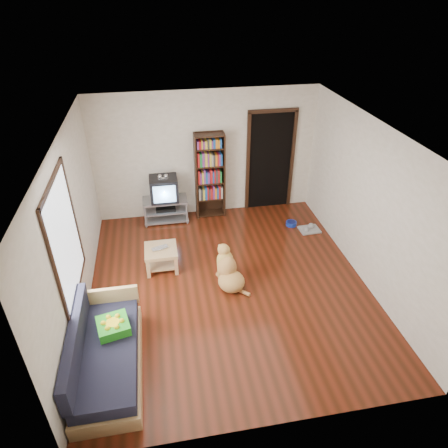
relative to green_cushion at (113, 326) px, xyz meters
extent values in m
plane|color=#571D0F|center=(1.75, 1.10, -0.49)|extent=(5.00, 5.00, 0.00)
plane|color=white|center=(1.75, 1.10, 2.11)|extent=(5.00, 5.00, 0.00)
plane|color=silver|center=(1.75, 3.60, 0.81)|extent=(4.50, 0.00, 4.50)
plane|color=silver|center=(1.75, -1.40, 0.81)|extent=(4.50, 0.00, 4.50)
plane|color=silver|center=(-0.50, 1.10, 0.81)|extent=(0.00, 5.00, 5.00)
plane|color=silver|center=(4.00, 1.10, 0.81)|extent=(0.00, 5.00, 5.00)
cube|color=green|center=(0.00, 0.00, 0.00)|extent=(0.47, 0.47, 0.13)
imported|color=white|center=(0.69, 1.73, -0.07)|extent=(0.33, 0.26, 0.02)
cylinder|color=navy|center=(3.37, 2.70, -0.45)|extent=(0.22, 0.22, 0.08)
cube|color=#A0A0A0|center=(3.67, 2.45, -0.47)|extent=(0.42, 0.34, 0.03)
cube|color=white|center=(-0.48, 0.60, 1.01)|extent=(0.02, 1.30, 1.60)
cube|color=black|center=(-0.48, 0.60, 1.83)|extent=(0.03, 1.42, 0.06)
cube|color=black|center=(-0.48, 0.60, 0.19)|extent=(0.03, 1.42, 0.06)
cube|color=black|center=(-0.48, -0.10, 1.01)|extent=(0.03, 0.06, 1.70)
cube|color=black|center=(-0.48, 1.30, 1.01)|extent=(0.03, 0.06, 1.70)
cube|color=black|center=(3.10, 3.59, 0.56)|extent=(0.90, 0.02, 2.10)
cube|color=black|center=(2.62, 3.57, 0.56)|extent=(0.07, 0.05, 2.14)
cube|color=black|center=(3.58, 3.57, 0.56)|extent=(0.07, 0.05, 2.14)
cube|color=black|center=(3.10, 3.57, 1.64)|extent=(1.03, 0.05, 0.07)
cube|color=#99999E|center=(0.85, 3.35, -0.01)|extent=(0.90, 0.45, 0.04)
cube|color=#99999E|center=(0.85, 3.35, -0.24)|extent=(0.86, 0.42, 0.03)
cube|color=#99999E|center=(0.85, 3.35, -0.43)|extent=(0.90, 0.45, 0.04)
cylinder|color=#99999E|center=(0.43, 3.15, -0.24)|extent=(0.04, 0.04, 0.50)
cylinder|color=#99999E|center=(1.27, 3.15, -0.24)|extent=(0.04, 0.04, 0.50)
cylinder|color=#99999E|center=(0.43, 3.55, -0.24)|extent=(0.04, 0.04, 0.50)
cylinder|color=#99999E|center=(1.27, 3.55, -0.24)|extent=(0.04, 0.04, 0.50)
cube|color=black|center=(0.85, 3.35, -0.19)|extent=(0.40, 0.30, 0.07)
cube|color=black|center=(0.85, 3.35, 0.25)|extent=(0.55, 0.48, 0.48)
cube|color=black|center=(0.85, 3.55, 0.25)|extent=(0.40, 0.14, 0.36)
cube|color=#8CBFF2|center=(0.85, 3.11, 0.25)|extent=(0.44, 0.02, 0.36)
cube|color=silver|center=(0.85, 3.30, 0.50)|extent=(0.20, 0.07, 0.02)
sphere|color=silver|center=(0.79, 3.30, 0.55)|extent=(0.09, 0.09, 0.09)
sphere|color=silver|center=(0.91, 3.30, 0.55)|extent=(0.09, 0.09, 0.09)
cube|color=black|center=(1.52, 3.44, 0.41)|extent=(0.03, 0.30, 1.80)
cube|color=black|center=(2.08, 3.44, 0.41)|extent=(0.03, 0.30, 1.80)
cube|color=black|center=(1.80, 3.58, 0.41)|extent=(0.60, 0.02, 1.80)
cube|color=black|center=(1.80, 3.44, -0.46)|extent=(0.56, 0.28, 0.02)
cube|color=black|center=(1.80, 3.44, -0.09)|extent=(0.56, 0.28, 0.03)
cube|color=black|center=(1.80, 3.44, 0.28)|extent=(0.56, 0.28, 0.02)
cube|color=black|center=(1.80, 3.44, 0.65)|extent=(0.56, 0.28, 0.02)
cube|color=black|center=(1.80, 3.44, 1.02)|extent=(0.56, 0.28, 0.02)
cube|color=black|center=(1.80, 3.44, 1.28)|extent=(0.56, 0.28, 0.02)
cube|color=tan|center=(-0.08, -0.30, -0.38)|extent=(0.80, 1.80, 0.22)
cube|color=#1E1E2D|center=(-0.08, -0.30, -0.16)|extent=(0.74, 1.74, 0.18)
cube|color=#1E1E2D|center=(-0.42, -0.30, 0.11)|extent=(0.12, 1.74, 0.40)
cube|color=tan|center=(-0.08, 0.56, 0.01)|extent=(0.80, 0.06, 0.30)
cube|color=tan|center=(0.69, 1.76, -0.12)|extent=(0.55, 0.55, 0.06)
cube|color=tan|center=(0.69, 1.76, -0.39)|extent=(0.45, 0.45, 0.03)
cube|color=tan|center=(0.45, 1.52, -0.32)|extent=(0.06, 0.06, 0.34)
cube|color=tan|center=(0.92, 1.52, -0.32)|extent=(0.06, 0.06, 0.34)
cube|color=tan|center=(0.45, 1.99, -0.32)|extent=(0.06, 0.06, 0.34)
cube|color=tan|center=(0.92, 1.99, -0.32)|extent=(0.06, 0.06, 0.34)
ellipsoid|color=tan|center=(1.78, 1.01, -0.35)|extent=(0.53, 0.56, 0.32)
ellipsoid|color=#CC874E|center=(1.74, 1.18, -0.18)|extent=(0.38, 0.41, 0.42)
ellipsoid|color=gold|center=(1.72, 1.26, -0.08)|extent=(0.33, 0.31, 0.30)
ellipsoid|color=tan|center=(1.70, 1.31, 0.08)|extent=(0.24, 0.26, 0.19)
ellipsoid|color=tan|center=(1.68, 1.41, 0.06)|extent=(0.12, 0.18, 0.08)
sphere|color=black|center=(1.66, 1.48, 0.06)|extent=(0.04, 0.04, 0.04)
ellipsoid|color=#B47345|center=(1.64, 1.26, 0.08)|extent=(0.06, 0.07, 0.13)
ellipsoid|color=tan|center=(1.78, 1.30, 0.08)|extent=(0.06, 0.07, 0.13)
cylinder|color=gold|center=(1.63, 1.33, -0.32)|extent=(0.09, 0.12, 0.35)
cylinder|color=tan|center=(1.76, 1.36, -0.32)|extent=(0.09, 0.12, 0.35)
sphere|color=#B68146|center=(1.62, 1.37, -0.47)|extent=(0.09, 0.09, 0.09)
sphere|color=#B97D47|center=(1.75, 1.40, -0.47)|extent=(0.09, 0.09, 0.09)
cylinder|color=#C5814B|center=(1.92, 0.86, -0.46)|extent=(0.25, 0.26, 0.07)
camera|label=1|loc=(0.77, -3.91, 3.89)|focal=32.00mm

